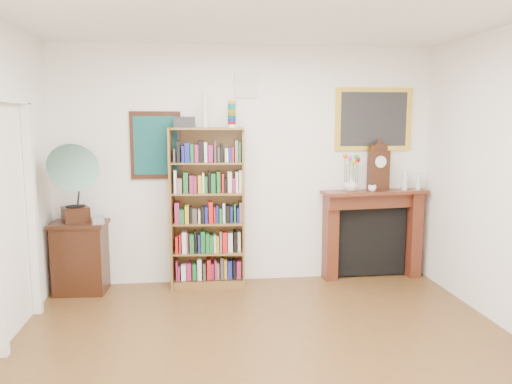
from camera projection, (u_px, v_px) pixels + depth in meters
room at (282, 198)px, 3.48m from camera, size 4.51×5.01×2.81m
door_casing at (14, 197)px, 4.42m from camera, size 0.08×1.02×2.17m
teal_poster at (156, 145)px, 5.76m from camera, size 0.58×0.04×0.78m
small_picture at (246, 84)px, 5.78m from camera, size 0.26×0.04×0.30m
gilt_painting at (373, 119)px, 6.02m from camera, size 0.95×0.04×0.75m
bookshelf at (208, 199)px, 5.77m from camera, size 0.88×0.38×2.14m
side_cabinet at (81, 257)px, 5.62m from camera, size 0.62×0.47×0.81m
fireplace at (372, 226)px, 6.14m from camera, size 1.32×0.44×1.10m
gramophone at (70, 179)px, 5.38m from camera, size 0.76×0.83×0.88m
cd_stack at (99, 220)px, 5.47m from camera, size 0.14×0.14×0.08m
mantel_clock at (378, 168)px, 6.02m from camera, size 0.25×0.16×0.56m
flower_vase at (351, 184)px, 5.95m from camera, size 0.21×0.21×0.17m
teacup at (372, 188)px, 5.93m from camera, size 0.11×0.11×0.08m
bottle_left at (405, 180)px, 6.05m from camera, size 0.07×0.07×0.24m
bottle_right at (418, 182)px, 6.06m from camera, size 0.06×0.06×0.20m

